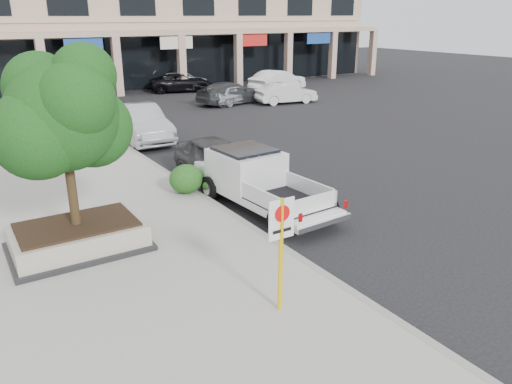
{
  "coord_description": "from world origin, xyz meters",
  "views": [
    {
      "loc": [
        -8.07,
        -9.08,
        5.57
      ],
      "look_at": [
        -1.4,
        1.5,
        1.11
      ],
      "focal_mm": 35.0,
      "sensor_mm": 36.0,
      "label": 1
    }
  ],
  "objects_px": {
    "lot_car_f": "(278,81)",
    "no_parking_sign": "(281,240)",
    "lot_car_a": "(234,94)",
    "lot_car_b": "(286,93)",
    "planter_tree": "(67,115)",
    "curb_car_a": "(217,161)",
    "curb_car_b": "(140,123)",
    "curb_car_d": "(84,94)",
    "lot_car_c": "(231,93)",
    "planter": "(78,237)",
    "curb_car_c": "(97,103)",
    "lot_car_d": "(182,83)",
    "pickup_truck": "(264,182)",
    "lot_car_e": "(182,80)"
  },
  "relations": [
    {
      "from": "curb_car_c",
      "to": "lot_car_b",
      "type": "height_order",
      "value": "curb_car_c"
    },
    {
      "from": "curb_car_d",
      "to": "curb_car_a",
      "type": "bearing_deg",
      "value": -85.56
    },
    {
      "from": "lot_car_b",
      "to": "lot_car_c",
      "type": "distance_m",
      "value": 3.64
    },
    {
      "from": "no_parking_sign",
      "to": "lot_car_d",
      "type": "relative_size",
      "value": 0.48
    },
    {
      "from": "lot_car_d",
      "to": "lot_car_c",
      "type": "bearing_deg",
      "value": -159.7
    },
    {
      "from": "curb_car_d",
      "to": "curb_car_b",
      "type": "bearing_deg",
      "value": -86.81
    },
    {
      "from": "planter_tree",
      "to": "lot_car_b",
      "type": "height_order",
      "value": "planter_tree"
    },
    {
      "from": "curb_car_a",
      "to": "pickup_truck",
      "type": "bearing_deg",
      "value": -90.06
    },
    {
      "from": "pickup_truck",
      "to": "lot_car_f",
      "type": "height_order",
      "value": "pickup_truck"
    },
    {
      "from": "lot_car_a",
      "to": "lot_car_b",
      "type": "relative_size",
      "value": 0.96
    },
    {
      "from": "planter_tree",
      "to": "curb_car_d",
      "type": "bearing_deg",
      "value": 75.6
    },
    {
      "from": "planter_tree",
      "to": "curb_car_d",
      "type": "distance_m",
      "value": 22.57
    },
    {
      "from": "lot_car_e",
      "to": "planter_tree",
      "type": "bearing_deg",
      "value": 139.39
    },
    {
      "from": "lot_car_d",
      "to": "lot_car_f",
      "type": "bearing_deg",
      "value": -106.07
    },
    {
      "from": "curb_car_b",
      "to": "curb_car_c",
      "type": "bearing_deg",
      "value": 92.51
    },
    {
      "from": "curb_car_d",
      "to": "lot_car_a",
      "type": "distance_m",
      "value": 9.73
    },
    {
      "from": "pickup_truck",
      "to": "curb_car_b",
      "type": "distance_m",
      "value": 10.33
    },
    {
      "from": "planter_tree",
      "to": "curb_car_a",
      "type": "bearing_deg",
      "value": 29.63
    },
    {
      "from": "pickup_truck",
      "to": "lot_car_c",
      "type": "xyz_separation_m",
      "value": [
        8.53,
        17.07,
        -0.14
      ]
    },
    {
      "from": "planter_tree",
      "to": "curb_car_c",
      "type": "distance_m",
      "value": 18.52
    },
    {
      "from": "lot_car_f",
      "to": "lot_car_d",
      "type": "bearing_deg",
      "value": 41.93
    },
    {
      "from": "pickup_truck",
      "to": "lot_car_c",
      "type": "bearing_deg",
      "value": 59.8
    },
    {
      "from": "curb_car_a",
      "to": "lot_car_f",
      "type": "height_order",
      "value": "lot_car_f"
    },
    {
      "from": "curb_car_b",
      "to": "lot_car_c",
      "type": "distance_m",
      "value": 10.97
    },
    {
      "from": "planter",
      "to": "lot_car_c",
      "type": "height_order",
      "value": "lot_car_c"
    },
    {
      "from": "no_parking_sign",
      "to": "curb_car_b",
      "type": "xyz_separation_m",
      "value": [
        2.73,
        15.25,
        -0.8
      ]
    },
    {
      "from": "planter_tree",
      "to": "lot_car_d",
      "type": "height_order",
      "value": "planter_tree"
    },
    {
      "from": "planter_tree",
      "to": "curb_car_c",
      "type": "xyz_separation_m",
      "value": [
        5.23,
        17.56,
        -2.69
      ]
    },
    {
      "from": "curb_car_b",
      "to": "curb_car_c",
      "type": "distance_m",
      "value": 7.26
    },
    {
      "from": "planter",
      "to": "curb_car_c",
      "type": "distance_m",
      "value": 18.51
    },
    {
      "from": "curb_car_a",
      "to": "planter_tree",
      "type": "bearing_deg",
      "value": -149.05
    },
    {
      "from": "lot_car_c",
      "to": "lot_car_b",
      "type": "bearing_deg",
      "value": -128.18
    },
    {
      "from": "no_parking_sign",
      "to": "pickup_truck",
      "type": "height_order",
      "value": "no_parking_sign"
    },
    {
      "from": "lot_car_a",
      "to": "lot_car_c",
      "type": "relative_size",
      "value": 0.79
    },
    {
      "from": "curb_car_c",
      "to": "curb_car_d",
      "type": "distance_m",
      "value": 4.16
    },
    {
      "from": "no_parking_sign",
      "to": "lot_car_b",
      "type": "distance_m",
      "value": 24.95
    },
    {
      "from": "lot_car_f",
      "to": "no_parking_sign",
      "type": "bearing_deg",
      "value": 130.07
    },
    {
      "from": "curb_car_a",
      "to": "curb_car_c",
      "type": "bearing_deg",
      "value": 92.12
    },
    {
      "from": "lot_car_f",
      "to": "lot_car_b",
      "type": "bearing_deg",
      "value": 136.07
    },
    {
      "from": "planter_tree",
      "to": "curb_car_b",
      "type": "distance_m",
      "value": 11.84
    },
    {
      "from": "planter_tree",
      "to": "lot_car_f",
      "type": "xyz_separation_m",
      "value": [
        19.61,
        19.95,
        -2.6
      ]
    },
    {
      "from": "lot_car_a",
      "to": "no_parking_sign",
      "type": "bearing_deg",
      "value": 138.74
    },
    {
      "from": "lot_car_e",
      "to": "curb_car_c",
      "type": "bearing_deg",
      "value": 118.72
    },
    {
      "from": "planter",
      "to": "curb_car_d",
      "type": "bearing_deg",
      "value": 75.37
    },
    {
      "from": "planter",
      "to": "lot_car_d",
      "type": "relative_size",
      "value": 0.66
    },
    {
      "from": "lot_car_c",
      "to": "curb_car_c",
      "type": "bearing_deg",
      "value": 77.33
    },
    {
      "from": "no_parking_sign",
      "to": "lot_car_d",
      "type": "height_order",
      "value": "no_parking_sign"
    },
    {
      "from": "planter",
      "to": "lot_car_e",
      "type": "relative_size",
      "value": 0.75
    },
    {
      "from": "curb_car_a",
      "to": "curb_car_c",
      "type": "distance_m",
      "value": 14.47
    },
    {
      "from": "curb_car_b",
      "to": "curb_car_d",
      "type": "height_order",
      "value": "curb_car_b"
    }
  ]
}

